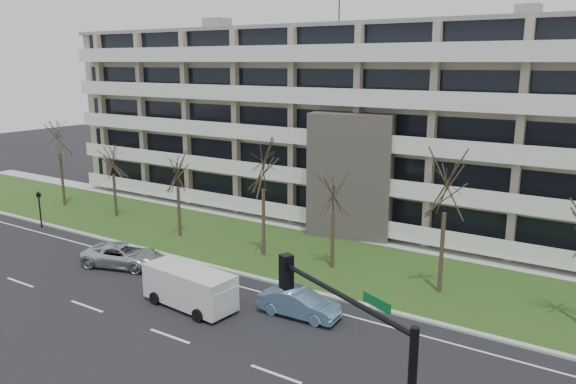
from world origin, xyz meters
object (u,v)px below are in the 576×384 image
Objects in this scene: blue_sedan at (299,303)px; white_van at (190,285)px; traffic_signal at (358,374)px; pedestrian_signal at (39,205)px; silver_pickup at (123,255)px.

white_van reaches higher than blue_sedan.
traffic_signal is 35.23m from pedestrian_signal.
silver_pickup is 7.96m from white_van.
traffic_signal is (13.37, -7.80, 3.21)m from white_van.
pedestrian_signal is at bearing 172.47° from white_van.
silver_pickup reaches higher than blue_sedan.
white_van reaches higher than silver_pickup.
pedestrian_signal is at bearing 62.21° from silver_pickup.
silver_pickup is 12.99m from blue_sedan.
blue_sedan is 1.47× the size of pedestrian_signal.
white_van is at bearing 108.66° from blue_sedan.
pedestrian_signal is (-24.92, 2.27, 1.13)m from blue_sedan.
silver_pickup is at bearing -30.06° from pedestrian_signal.
blue_sedan is at bearing -107.07° from silver_pickup.
traffic_signal reaches higher than pedestrian_signal.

